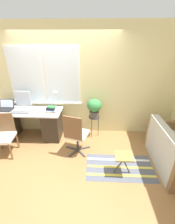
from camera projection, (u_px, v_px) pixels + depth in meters
ground_plane at (65, 145)px, 3.63m from camera, size 14.00×14.00×0.00m
wall_back_with_window at (66, 82)px, 3.68m from camera, size 9.00×0.12×2.70m
desk at (30, 123)px, 3.78m from camera, size 1.65×0.63×0.75m
laptop at (6, 108)px, 3.68m from camera, size 0.36×0.29×0.22m
monitor at (23, 100)px, 3.69m from camera, size 0.39×0.18×0.44m
keyboard at (20, 112)px, 3.53m from camera, size 0.44×0.15×0.02m
mouse at (33, 112)px, 3.52m from camera, size 0.03×0.06×0.03m
desk_lamp at (55, 95)px, 3.59m from camera, size 0.12×0.12×0.46m
book_stack at (51, 109)px, 3.53m from camera, size 0.23×0.17×0.15m
desk_chair_wooden at (4, 134)px, 3.21m from camera, size 0.49×0.49×0.89m
office_chair_swivel at (76, 134)px, 3.19m from camera, size 0.57×0.58×0.97m
couch_loveseat at (173, 153)px, 2.93m from camera, size 0.72×1.35×0.84m
plant_stand at (94, 119)px, 3.79m from camera, size 0.27×0.27×0.56m
potted_plant at (94, 107)px, 3.65m from camera, size 0.35×0.35×0.47m
floor_rug_striped at (120, 167)px, 2.98m from camera, size 1.33×0.72×0.01m
folding_stool at (124, 158)px, 2.71m from camera, size 0.33×0.28×0.42m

